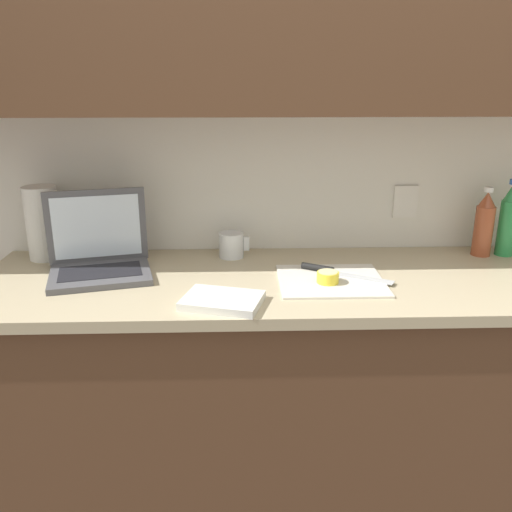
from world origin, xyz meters
TOP-DOWN VIEW (x-y plane):
  - ground_plane at (0.00, 0.00)m, footprint 12.00×12.00m
  - wall_back at (-0.00, 0.25)m, footprint 5.20×0.38m
  - counter_unit at (0.02, 0.00)m, footprint 2.47×0.64m
  - laptop at (-0.85, 0.07)m, footprint 0.37×0.32m
  - cutting_board at (-0.09, -0.04)m, footprint 0.33×0.29m
  - knife at (-0.08, 0.02)m, footprint 0.28×0.18m
  - lemon_half_cut at (-0.10, -0.07)m, footprint 0.07×0.07m
  - bottle_green_soda at (0.59, 0.21)m, footprint 0.06×0.06m
  - bottle_oil_tall at (0.51, 0.21)m, footprint 0.07×0.07m
  - measuring_cup at (-0.41, 0.22)m, footprint 0.11×0.09m
  - paper_towel_roll at (-1.08, 0.23)m, footprint 0.12×0.12m
  - dish_towel at (-0.43, -0.21)m, footprint 0.26×0.21m

SIDE VIEW (x-z plane):
  - ground_plane at x=0.00m, z-range 0.00..0.00m
  - counter_unit at x=0.02m, z-range 0.01..0.92m
  - cutting_board at x=-0.09m, z-range 0.91..0.92m
  - dish_towel at x=-0.43m, z-range 0.91..0.94m
  - knife at x=-0.08m, z-range 0.92..0.94m
  - lemon_half_cut at x=-0.10m, z-range 0.92..0.96m
  - measuring_cup at x=-0.41m, z-range 0.91..1.00m
  - laptop at x=-0.85m, z-range 0.84..1.11m
  - bottle_oil_tall at x=0.51m, z-range 0.90..1.15m
  - bottle_green_soda at x=0.59m, z-range 0.90..1.18m
  - paper_towel_roll at x=-1.08m, z-range 0.91..1.17m
  - wall_back at x=0.00m, z-range 0.26..2.86m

